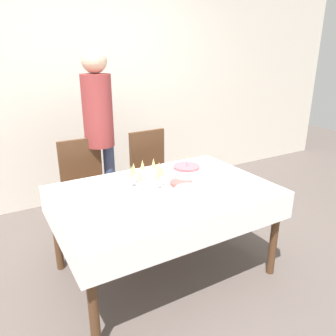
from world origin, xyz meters
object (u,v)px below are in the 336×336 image
(dining_chair_far_left, at_px, (86,186))
(dining_chair_far_right, at_px, (153,173))
(plate_stack_main, at_px, (190,193))
(person_standing, at_px, (99,124))
(plate_stack_dessert, at_px, (181,183))
(birthday_cake, at_px, (186,172))
(champagne_tray, at_px, (148,176))

(dining_chair_far_left, relative_size, dining_chair_far_right, 1.00)
(plate_stack_main, relative_size, person_standing, 0.13)
(dining_chair_far_left, xyz_separation_m, person_standing, (0.21, 0.15, 0.55))
(plate_stack_dessert, distance_m, person_standing, 1.09)
(birthday_cake, relative_size, plate_stack_dessert, 1.23)
(champagne_tray, bearing_deg, dining_chair_far_left, 111.04)
(dining_chair_far_left, height_order, champagne_tray, dining_chair_far_left)
(dining_chair_far_right, xyz_separation_m, plate_stack_main, (-0.25, -1.06, 0.24))
(dining_chair_far_left, xyz_separation_m, birthday_cake, (0.62, -0.75, 0.27))
(plate_stack_main, bearing_deg, birthday_cake, 61.11)
(person_standing, bearing_deg, dining_chair_far_right, -16.42)
(champagne_tray, xyz_separation_m, plate_stack_main, (0.17, -0.32, -0.06))
(plate_stack_dessert, height_order, person_standing, person_standing)
(dining_chair_far_right, height_order, plate_stack_dessert, dining_chair_far_right)
(plate_stack_main, distance_m, person_standing, 1.27)
(dining_chair_far_right, relative_size, person_standing, 0.54)
(plate_stack_dessert, bearing_deg, birthday_cake, 40.07)
(dining_chair_far_left, height_order, person_standing, person_standing)
(dining_chair_far_left, distance_m, person_standing, 0.60)
(champagne_tray, xyz_separation_m, person_standing, (-0.07, 0.88, 0.25))
(dining_chair_far_right, bearing_deg, champagne_tray, -120.02)
(person_standing, bearing_deg, plate_stack_dessert, -73.06)
(plate_stack_dessert, bearing_deg, person_standing, 106.94)
(dining_chair_far_left, relative_size, birthday_cake, 4.36)
(champagne_tray, bearing_deg, plate_stack_main, -61.81)
(birthday_cake, height_order, plate_stack_main, birthday_cake)
(dining_chair_far_left, height_order, plate_stack_main, dining_chair_far_left)
(birthday_cake, bearing_deg, dining_chair_far_right, 83.51)
(birthday_cake, relative_size, plate_stack_main, 0.96)
(birthday_cake, distance_m, plate_stack_dessert, 0.15)
(plate_stack_main, height_order, plate_stack_dessert, plate_stack_main)
(plate_stack_dessert, bearing_deg, champagne_tray, 154.67)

